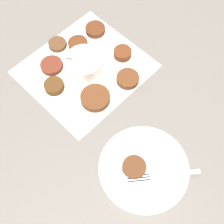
# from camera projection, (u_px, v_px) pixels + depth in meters

# --- Properties ---
(ground_plane) EXTENTS (4.00, 4.00, 0.00)m
(ground_plane) POSITION_uv_depth(u_px,v_px,m) (74.00, 67.00, 0.97)
(ground_plane) COLOR #605B56
(napkin) EXTENTS (0.38, 0.36, 0.00)m
(napkin) POSITION_uv_depth(u_px,v_px,m) (85.00, 69.00, 0.97)
(napkin) COLOR white
(napkin) RESTS_ON ground_plane
(sauce_bowl) EXTENTS (0.12, 0.11, 0.09)m
(sauce_bowl) POSITION_uv_depth(u_px,v_px,m) (84.00, 64.00, 0.95)
(sauce_bowl) COLOR silver
(sauce_bowl) RESTS_ON napkin
(fritter_0) EXTENTS (0.07, 0.07, 0.02)m
(fritter_0) POSITION_uv_depth(u_px,v_px,m) (128.00, 79.00, 0.94)
(fritter_0) COLOR #552E17
(fritter_0) RESTS_ON napkin
(fritter_1) EXTENTS (0.09, 0.09, 0.02)m
(fritter_1) POSITION_uv_depth(u_px,v_px,m) (95.00, 98.00, 0.91)
(fritter_1) COLOR #562F18
(fritter_1) RESTS_ON napkin
(fritter_2) EXTENTS (0.06, 0.06, 0.01)m
(fritter_2) POSITION_uv_depth(u_px,v_px,m) (78.00, 44.00, 1.00)
(fritter_2) COLOR #502915
(fritter_2) RESTS_ON napkin
(fritter_3) EXTENTS (0.06, 0.06, 0.02)m
(fritter_3) POSITION_uv_depth(u_px,v_px,m) (123.00, 53.00, 0.98)
(fritter_3) COLOR #572B16
(fritter_3) RESTS_ON napkin
(fritter_4) EXTENTS (0.06, 0.06, 0.02)m
(fritter_4) POSITION_uv_depth(u_px,v_px,m) (54.00, 86.00, 0.92)
(fritter_4) COLOR #482D14
(fritter_4) RESTS_ON napkin
(fritter_5) EXTENTS (0.07, 0.07, 0.02)m
(fritter_5) POSITION_uv_depth(u_px,v_px,m) (95.00, 29.00, 1.03)
(fritter_5) COLOR #4F2715
(fritter_5) RESTS_ON napkin
(fritter_6) EXTENTS (0.06, 0.06, 0.01)m
(fritter_6) POSITION_uv_depth(u_px,v_px,m) (57.00, 44.00, 1.00)
(fritter_6) COLOR #4F311C
(fritter_6) RESTS_ON napkin
(fritter_7) EXTENTS (0.07, 0.07, 0.02)m
(fritter_7) POSITION_uv_depth(u_px,v_px,m) (52.00, 66.00, 0.96)
(fritter_7) COLOR #5B2719
(fritter_7) RESTS_ON napkin
(serving_plate) EXTENTS (0.24, 0.24, 0.02)m
(serving_plate) POSITION_uv_depth(u_px,v_px,m) (144.00, 168.00, 0.82)
(serving_plate) COLOR silver
(serving_plate) RESTS_ON ground_plane
(fritter_on_plate) EXTENTS (0.06, 0.06, 0.01)m
(fritter_on_plate) POSITION_uv_depth(u_px,v_px,m) (134.00, 167.00, 0.80)
(fritter_on_plate) COLOR #512D19
(fritter_on_plate) RESTS_ON serving_plate
(fork) EXTENTS (0.17, 0.13, 0.00)m
(fork) POSITION_uv_depth(u_px,v_px,m) (153.00, 177.00, 0.80)
(fork) COLOR silver
(fork) RESTS_ON serving_plate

